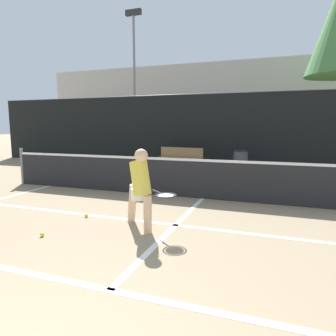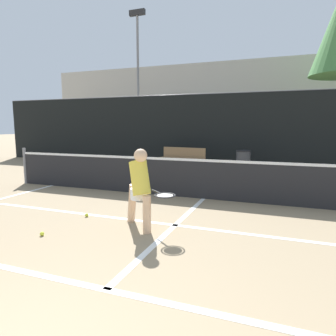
# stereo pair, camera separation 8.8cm
# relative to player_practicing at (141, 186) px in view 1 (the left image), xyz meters

# --- Properties ---
(court_baseline_near) EXTENTS (11.00, 0.10, 0.01)m
(court_baseline_near) POSITION_rel_player_practicing_xyz_m (0.51, -1.89, -0.73)
(court_baseline_near) COLOR white
(court_baseline_near) RESTS_ON ground
(court_service_line) EXTENTS (8.25, 0.10, 0.01)m
(court_service_line) POSITION_rel_player_practicing_xyz_m (0.51, 0.33, -0.73)
(court_service_line) COLOR white
(court_service_line) RESTS_ON ground
(court_center_mark) EXTENTS (0.10, 4.28, 0.01)m
(court_center_mark) POSITION_rel_player_practicing_xyz_m (0.51, 0.25, -0.73)
(court_center_mark) COLOR white
(court_center_mark) RESTS_ON ground
(net) EXTENTS (11.09, 0.09, 1.07)m
(net) POSITION_rel_player_practicing_xyz_m (0.51, 2.39, -0.22)
(net) COLOR slate
(net) RESTS_ON ground
(fence_back) EXTENTS (24.00, 0.06, 3.06)m
(fence_back) POSITION_rel_player_practicing_xyz_m (0.51, 8.05, 0.79)
(fence_back) COLOR black
(fence_back) RESTS_ON ground
(player_practicing) EXTENTS (1.15, 0.72, 1.36)m
(player_practicing) POSITION_rel_player_practicing_xyz_m (0.00, 0.00, 0.00)
(player_practicing) COLOR #DBAD84
(player_practicing) RESTS_ON ground
(tennis_ball_scattered_1) EXTENTS (0.07, 0.07, 0.07)m
(tennis_ball_scattered_1) POSITION_rel_player_practicing_xyz_m (-1.25, 0.20, -0.70)
(tennis_ball_scattered_1) COLOR #D1E033
(tennis_ball_scattered_1) RESTS_ON ground
(tennis_ball_scattered_7) EXTENTS (0.07, 0.07, 0.07)m
(tennis_ball_scattered_7) POSITION_rel_player_practicing_xyz_m (-1.30, -0.89, -0.70)
(tennis_ball_scattered_7) COLOR #D1E033
(tennis_ball_scattered_7) RESTS_ON ground
(courtside_bench) EXTENTS (1.88, 0.62, 0.86)m
(courtside_bench) POSITION_rel_player_practicing_xyz_m (-1.47, 6.91, -0.26)
(courtside_bench) COLOR olive
(courtside_bench) RESTS_ON ground
(trash_bin) EXTENTS (0.55, 0.55, 0.81)m
(trash_bin) POSITION_rel_player_practicing_xyz_m (0.88, 7.01, -0.33)
(trash_bin) COLOR #3F3F42
(trash_bin) RESTS_ON ground
(parked_car) EXTENTS (1.80, 4.36, 1.46)m
(parked_car) POSITION_rel_player_practicing_xyz_m (-3.80, 10.99, -0.11)
(parked_car) COLOR #B7B7BC
(parked_car) RESTS_ON ground
(floodlight_mast) EXTENTS (1.10, 0.24, 9.28)m
(floodlight_mast) POSITION_rel_player_practicing_xyz_m (-7.10, 14.43, 5.09)
(floodlight_mast) COLOR slate
(floodlight_mast) RESTS_ON ground
(building_far) EXTENTS (36.00, 2.40, 6.63)m
(building_far) POSITION_rel_player_practicing_xyz_m (0.51, 20.45, 2.58)
(building_far) COLOR #B2ADA3
(building_far) RESTS_ON ground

